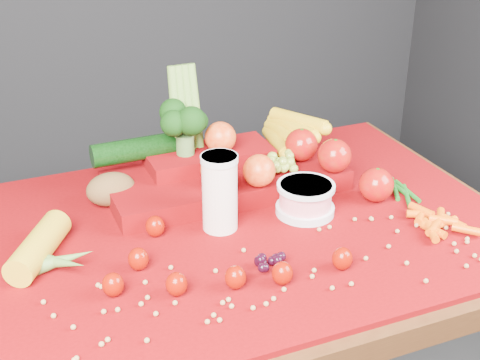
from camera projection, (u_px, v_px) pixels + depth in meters
name	position (u px, v px, depth m)	size (l,w,h in m)	color
table	(244.00, 266.00, 1.41)	(1.10, 0.80, 0.75)	#341A0B
red_cloth	(244.00, 225.00, 1.36)	(1.05, 0.75, 0.01)	#6E0307
milk_glass	(220.00, 190.00, 1.30)	(0.07, 0.07, 0.16)	silver
yogurt_bowl	(305.00, 198.00, 1.38)	(0.12, 0.12, 0.07)	silver
strawberry_scatter	(206.00, 264.00, 1.18)	(0.44, 0.28, 0.05)	#870C00
dark_grape_cluster	(271.00, 262.00, 1.21)	(0.06, 0.05, 0.03)	black
soybean_scatter	(287.00, 273.00, 1.19)	(0.84, 0.24, 0.01)	#AD814A
corn_ear	(50.00, 257.00, 1.20)	(0.25, 0.27, 0.06)	gold
potato	(111.00, 189.00, 1.41)	(0.11, 0.08, 0.07)	brown
baby_carrot_pile	(441.00, 221.00, 1.33)	(0.17, 0.17, 0.03)	#E05307
green_bean_pile	(402.00, 190.00, 1.48)	(0.14, 0.12, 0.01)	#155C16
produce_mound	(234.00, 163.00, 1.48)	(0.59, 0.36, 0.27)	#6E0307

